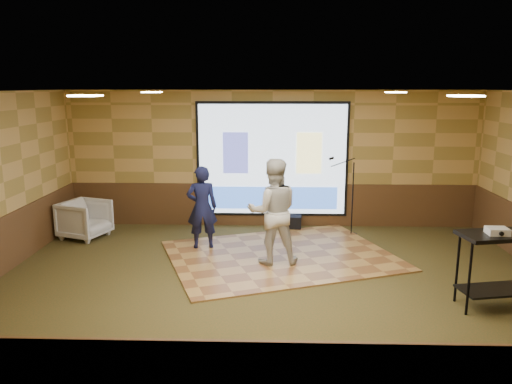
{
  "coord_description": "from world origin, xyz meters",
  "views": [
    {
      "loc": [
        -0.02,
        -7.38,
        3.08
      ],
      "look_at": [
        -0.28,
        0.98,
        1.3
      ],
      "focal_mm": 35.0,
      "sensor_mm": 36.0,
      "label": 1
    }
  ],
  "objects_px": {
    "dance_floor": "(281,255)",
    "player_left": "(202,207)",
    "duffel_bag": "(291,222)",
    "projector": "(497,231)",
    "banquet_chair": "(85,219)",
    "mic_stand": "(349,212)",
    "av_table": "(497,254)",
    "projector_screen": "(272,161)",
    "player_right": "(273,211)"
  },
  "relations": [
    {
      "from": "banquet_chair",
      "to": "dance_floor",
      "type": "bearing_deg",
      "value": -84.84
    },
    {
      "from": "player_left",
      "to": "player_right",
      "type": "height_order",
      "value": "player_right"
    },
    {
      "from": "dance_floor",
      "to": "av_table",
      "type": "xyz_separation_m",
      "value": [
        2.95,
        -2.11,
        0.79
      ]
    },
    {
      "from": "player_left",
      "to": "av_table",
      "type": "height_order",
      "value": "player_left"
    },
    {
      "from": "player_right",
      "to": "mic_stand",
      "type": "distance_m",
      "value": 2.46
    },
    {
      "from": "mic_stand",
      "to": "banquet_chair",
      "type": "height_order",
      "value": "mic_stand"
    },
    {
      "from": "projector_screen",
      "to": "banquet_chair",
      "type": "height_order",
      "value": "projector_screen"
    },
    {
      "from": "av_table",
      "to": "banquet_chair",
      "type": "height_order",
      "value": "av_table"
    },
    {
      "from": "projector",
      "to": "player_left",
      "type": "bearing_deg",
      "value": 150.73
    },
    {
      "from": "mic_stand",
      "to": "banquet_chair",
      "type": "relative_size",
      "value": 1.94
    },
    {
      "from": "player_left",
      "to": "duffel_bag",
      "type": "relative_size",
      "value": 3.38
    },
    {
      "from": "banquet_chair",
      "to": "projector",
      "type": "bearing_deg",
      "value": -95.23
    },
    {
      "from": "dance_floor",
      "to": "player_left",
      "type": "height_order",
      "value": "player_left"
    },
    {
      "from": "mic_stand",
      "to": "duffel_bag",
      "type": "bearing_deg",
      "value": 136.79
    },
    {
      "from": "mic_stand",
      "to": "duffel_bag",
      "type": "distance_m",
      "value": 1.33
    },
    {
      "from": "mic_stand",
      "to": "banquet_chair",
      "type": "xyz_separation_m",
      "value": [
        -5.47,
        -0.37,
        -0.1
      ]
    },
    {
      "from": "player_right",
      "to": "mic_stand",
      "type": "height_order",
      "value": "player_right"
    },
    {
      "from": "av_table",
      "to": "duffel_bag",
      "type": "distance_m",
      "value": 4.82
    },
    {
      "from": "player_right",
      "to": "mic_stand",
      "type": "xyz_separation_m",
      "value": [
        1.6,
        1.81,
        -0.46
      ]
    },
    {
      "from": "player_right",
      "to": "av_table",
      "type": "relative_size",
      "value": 1.68
    },
    {
      "from": "projector",
      "to": "dance_floor",
      "type": "bearing_deg",
      "value": 144.18
    },
    {
      "from": "duffel_bag",
      "to": "projector",
      "type": "bearing_deg",
      "value": -56.39
    },
    {
      "from": "projector",
      "to": "banquet_chair",
      "type": "relative_size",
      "value": 0.32
    },
    {
      "from": "player_left",
      "to": "player_right",
      "type": "relative_size",
      "value": 0.86
    },
    {
      "from": "av_table",
      "to": "mic_stand",
      "type": "distance_m",
      "value": 3.83
    },
    {
      "from": "projector",
      "to": "mic_stand",
      "type": "distance_m",
      "value": 3.9
    },
    {
      "from": "player_right",
      "to": "mic_stand",
      "type": "bearing_deg",
      "value": -137.71
    },
    {
      "from": "duffel_bag",
      "to": "mic_stand",
      "type": "bearing_deg",
      "value": -19.12
    },
    {
      "from": "player_left",
      "to": "av_table",
      "type": "bearing_deg",
      "value": 140.38
    },
    {
      "from": "banquet_chair",
      "to": "duffel_bag",
      "type": "distance_m",
      "value": 4.34
    },
    {
      "from": "banquet_chair",
      "to": "projector_screen",
      "type": "bearing_deg",
      "value": -55.74
    },
    {
      "from": "projector_screen",
      "to": "mic_stand",
      "type": "height_order",
      "value": "projector_screen"
    },
    {
      "from": "player_left",
      "to": "mic_stand",
      "type": "height_order",
      "value": "mic_stand"
    },
    {
      "from": "duffel_bag",
      "to": "player_right",
      "type": "bearing_deg",
      "value": -100.05
    },
    {
      "from": "av_table",
      "to": "projector",
      "type": "relative_size",
      "value": 4.0
    },
    {
      "from": "player_left",
      "to": "av_table",
      "type": "distance_m",
      "value": 5.1
    },
    {
      "from": "av_table",
      "to": "projector_screen",
      "type": "bearing_deg",
      "value": 126.88
    },
    {
      "from": "player_left",
      "to": "mic_stand",
      "type": "bearing_deg",
      "value": -171.41
    },
    {
      "from": "player_right",
      "to": "projector",
      "type": "bearing_deg",
      "value": 143.85
    },
    {
      "from": "projector",
      "to": "av_table",
      "type": "bearing_deg",
      "value": 44.63
    },
    {
      "from": "player_right",
      "to": "mic_stand",
      "type": "relative_size",
      "value": 1.11
    },
    {
      "from": "projector_screen",
      "to": "av_table",
      "type": "height_order",
      "value": "projector_screen"
    },
    {
      "from": "player_left",
      "to": "player_right",
      "type": "distance_m",
      "value": 1.58
    },
    {
      "from": "player_left",
      "to": "duffel_bag",
      "type": "bearing_deg",
      "value": -150.97
    },
    {
      "from": "banquet_chair",
      "to": "duffel_bag",
      "type": "xyz_separation_m",
      "value": [
        4.27,
        0.79,
        -0.24
      ]
    },
    {
      "from": "player_left",
      "to": "projector",
      "type": "height_order",
      "value": "player_left"
    },
    {
      "from": "dance_floor",
      "to": "av_table",
      "type": "distance_m",
      "value": 3.71
    },
    {
      "from": "projector",
      "to": "mic_stand",
      "type": "relative_size",
      "value": 0.17
    },
    {
      "from": "av_table",
      "to": "dance_floor",
      "type": "bearing_deg",
      "value": 144.4
    },
    {
      "from": "dance_floor",
      "to": "player_right",
      "type": "relative_size",
      "value": 2.14
    }
  ]
}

